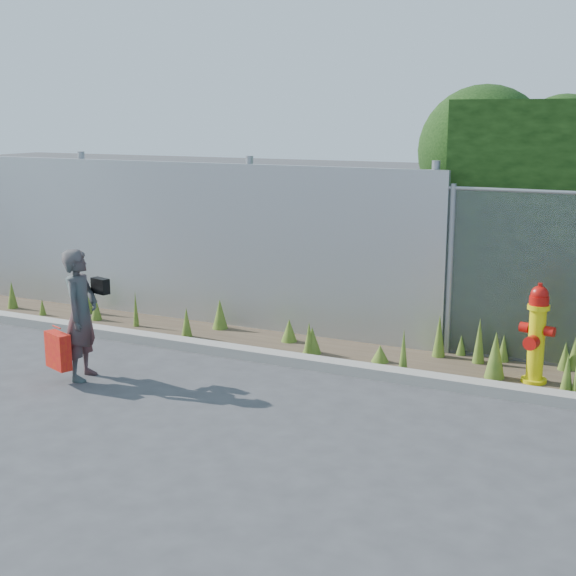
% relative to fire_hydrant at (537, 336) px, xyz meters
% --- Properties ---
extents(ground, '(80.00, 80.00, 0.00)m').
position_rel_fire_hydrant_xyz_m(ground, '(-2.18, -2.33, -0.54)').
color(ground, '#37383A').
rests_on(ground, ground).
extents(curb, '(16.00, 0.22, 0.12)m').
position_rel_fire_hydrant_xyz_m(curb, '(-2.18, -0.53, -0.48)').
color(curb, gray).
rests_on(curb, ground).
extents(weed_strip, '(16.00, 1.30, 0.54)m').
position_rel_fire_hydrant_xyz_m(weed_strip, '(-1.32, 0.16, -0.39)').
color(weed_strip, '#433426').
rests_on(weed_strip, ground).
extents(corrugated_fence, '(8.50, 0.21, 2.30)m').
position_rel_fire_hydrant_xyz_m(corrugated_fence, '(-5.43, 0.67, 0.57)').
color(corrugated_fence, '#ABAEB2').
rests_on(corrugated_fence, ground).
extents(fire_hydrant, '(0.37, 0.33, 1.11)m').
position_rel_fire_hydrant_xyz_m(fire_hydrant, '(0.00, 0.00, 0.00)').
color(fire_hydrant, yellow).
rests_on(fire_hydrant, ground).
extents(woman, '(0.47, 0.59, 1.43)m').
position_rel_fire_hydrant_xyz_m(woman, '(-4.47, -1.96, 0.18)').
color(woman, '#0E5955').
rests_on(woman, ground).
extents(red_tote_bag, '(0.35, 0.13, 0.46)m').
position_rel_fire_hydrant_xyz_m(red_tote_bag, '(-4.57, -2.23, -0.16)').
color(red_tote_bag, red).
extents(black_shoulder_bag, '(0.23, 0.09, 0.17)m').
position_rel_fire_hydrant_xyz_m(black_shoulder_bag, '(-4.40, -1.71, 0.46)').
color(black_shoulder_bag, black).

